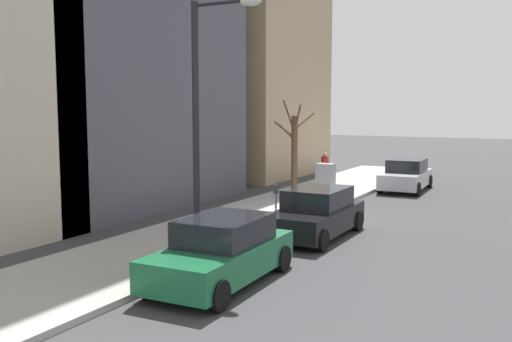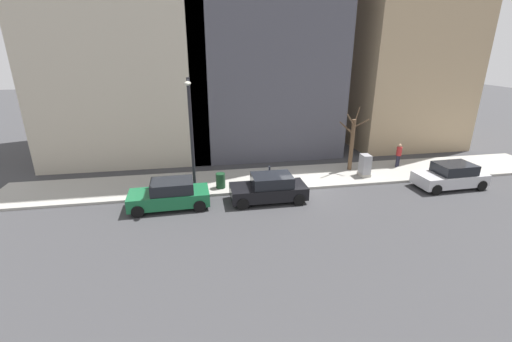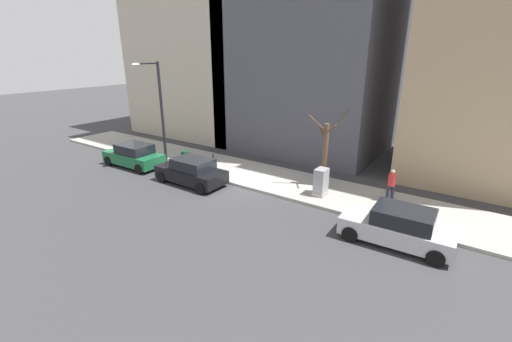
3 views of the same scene
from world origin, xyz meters
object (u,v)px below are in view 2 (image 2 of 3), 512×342
at_px(parked_car_black, 269,188).
at_px(utility_box, 365,166).
at_px(bare_tree, 352,142).
at_px(pedestrian_near_meter, 399,154).
at_px(parked_car_green, 170,195).
at_px(streetlamp, 191,128).
at_px(parked_car_silver, 451,176).
at_px(trash_bin, 221,181).
at_px(office_tower_left, 405,24).
at_px(office_tower_right, 127,53).
at_px(parking_meter, 269,174).

height_order(parked_car_black, utility_box, utility_box).
xyz_separation_m(bare_tree, pedestrian_near_meter, (-0.03, -3.60, -1.01)).
relative_size(parked_car_black, parked_car_green, 0.99).
relative_size(parked_car_black, streetlamp, 0.65).
height_order(parked_car_silver, trash_bin, parked_car_silver).
xyz_separation_m(streetlamp, bare_tree, (2.33, -10.57, -1.92)).
bearing_deg(parked_car_black, pedestrian_near_meter, -69.73).
height_order(parked_car_green, pedestrian_near_meter, pedestrian_near_meter).
xyz_separation_m(parked_car_silver, utility_box, (2.43, 4.42, 0.11)).
relative_size(parked_car_black, pedestrian_near_meter, 2.53).
bearing_deg(utility_box, pedestrian_near_meter, -67.95).
relative_size(parked_car_silver, office_tower_left, 0.21).
relative_size(utility_box, office_tower_right, 0.09).
height_order(parked_car_black, parked_car_green, same).
relative_size(parked_car_green, office_tower_right, 0.28).
distance_m(utility_box, streetlamp, 11.49).
relative_size(parking_meter, trash_bin, 1.50).
height_order(bare_tree, office_tower_right, office_tower_right).
xyz_separation_m(parked_car_black, parking_meter, (1.56, -0.34, 0.24)).
distance_m(bare_tree, pedestrian_near_meter, 3.74).
relative_size(streetlamp, trash_bin, 7.22).
bearing_deg(streetlamp, bare_tree, -77.56).
distance_m(parking_meter, pedestrian_near_meter, 9.98).
bearing_deg(streetlamp, utility_box, -84.72).
relative_size(parked_car_green, utility_box, 2.98).
relative_size(parked_car_green, trash_bin, 4.73).
bearing_deg(bare_tree, office_tower_left, -44.87).
relative_size(pedestrian_near_meter, office_tower_right, 0.11).
xyz_separation_m(parked_car_green, office_tower_right, (12.39, 3.38, 6.98)).
distance_m(parked_car_silver, streetlamp, 15.83).
xyz_separation_m(trash_bin, office_tower_left, (9.15, -16.44, 9.31)).
height_order(parking_meter, office_tower_left, office_tower_left).
relative_size(office_tower_left, office_tower_right, 1.28).
relative_size(parking_meter, office_tower_right, 0.09).
height_order(parking_meter, bare_tree, bare_tree).
height_order(parked_car_silver, utility_box, utility_box).
xyz_separation_m(parked_car_black, office_tower_right, (12.48, 8.77, 6.98)).
height_order(parked_car_black, streetlamp, streetlamp).
bearing_deg(bare_tree, streetlamp, 102.44).
bearing_deg(utility_box, bare_tree, 18.37).
height_order(parked_car_silver, pedestrian_near_meter, pedestrian_near_meter).
relative_size(bare_tree, trash_bin, 4.66).
distance_m(parked_car_silver, parking_meter, 11.12).
height_order(parking_meter, office_tower_right, office_tower_right).
relative_size(parked_car_silver, pedestrian_near_meter, 2.56).
height_order(trash_bin, office_tower_right, office_tower_right).
bearing_deg(office_tower_left, streetlamp, 118.52).
height_order(trash_bin, office_tower_left, office_tower_left).
xyz_separation_m(parked_car_silver, parked_car_black, (0.03, 11.34, 0.00)).
bearing_deg(trash_bin, parked_car_silver, -98.32).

